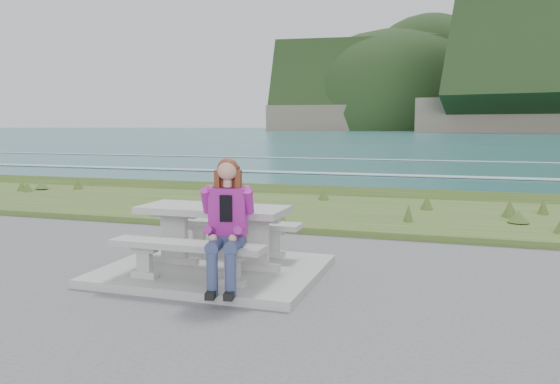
{
  "coord_description": "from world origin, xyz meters",
  "views": [
    {
      "loc": [
        2.79,
        -6.01,
        1.83
      ],
      "look_at": [
        0.47,
        1.2,
        0.9
      ],
      "focal_mm": 35.0,
      "sensor_mm": 36.0,
      "label": 1
    }
  ],
  "objects_px": {
    "bench_seaward": "(235,228)",
    "seated_woman": "(226,242)",
    "picnic_table": "(213,220)",
    "bench_landward": "(187,251)"
  },
  "relations": [
    {
      "from": "bench_landward",
      "to": "seated_woman",
      "type": "distance_m",
      "value": 0.56
    },
    {
      "from": "picnic_table",
      "to": "seated_woman",
      "type": "xyz_separation_m",
      "value": [
        0.52,
        -0.83,
        -0.07
      ]
    },
    {
      "from": "bench_landward",
      "to": "bench_seaward",
      "type": "height_order",
      "value": "same"
    },
    {
      "from": "picnic_table",
      "to": "bench_seaward",
      "type": "xyz_separation_m",
      "value": [
        0.0,
        0.7,
        -0.23
      ]
    },
    {
      "from": "bench_seaward",
      "to": "picnic_table",
      "type": "bearing_deg",
      "value": -90.0
    },
    {
      "from": "picnic_table",
      "to": "bench_landward",
      "type": "relative_size",
      "value": 1.0
    },
    {
      "from": "bench_landward",
      "to": "seated_woman",
      "type": "relative_size",
      "value": 1.3
    },
    {
      "from": "bench_landward",
      "to": "picnic_table",
      "type": "bearing_deg",
      "value": 90.0
    },
    {
      "from": "bench_landward",
      "to": "bench_seaward",
      "type": "relative_size",
      "value": 1.0
    },
    {
      "from": "bench_seaward",
      "to": "seated_woman",
      "type": "bearing_deg",
      "value": -71.07
    }
  ]
}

